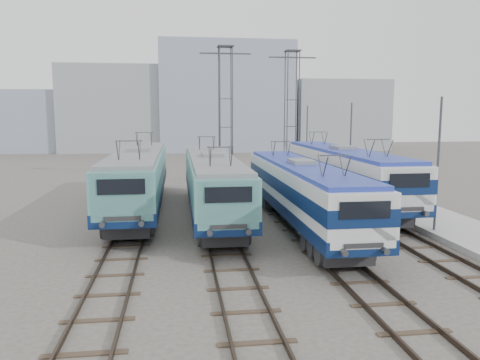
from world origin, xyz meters
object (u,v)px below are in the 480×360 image
(locomotive_far_left, at_px, (139,175))
(mast_mid, at_px, (350,150))
(mast_front, at_px, (438,167))
(mast_rear, at_px, (307,141))
(locomotive_center_right, at_px, (302,188))
(catenary_tower_east, at_px, (292,109))
(catenary_tower_west, at_px, (226,109))
(locomotive_far_right, at_px, (343,170))
(locomotive_center_left, at_px, (213,180))

(locomotive_far_left, distance_m, mast_mid, 15.88)
(mast_front, relative_size, mast_rear, 1.00)
(mast_front, bearing_deg, locomotive_center_right, 160.27)
(locomotive_center_right, height_order, mast_rear, mast_rear)
(catenary_tower_east, bearing_deg, mast_front, -84.55)
(mast_front, xyz_separation_m, mast_rear, (0.00, 24.00, 0.00))
(catenary_tower_west, height_order, mast_front, catenary_tower_west)
(catenary_tower_west, height_order, mast_rear, catenary_tower_west)
(locomotive_far_left, xyz_separation_m, mast_rear, (15.35, 15.89, 1.16))
(locomotive_far_left, distance_m, mast_front, 17.40)
(locomotive_far_left, bearing_deg, catenary_tower_east, 46.35)
(locomotive_far_left, xyz_separation_m, locomotive_center_right, (9.00, -5.83, -0.12))
(locomotive_far_left, height_order, mast_front, mast_front)
(catenary_tower_east, relative_size, mast_rear, 1.71)
(locomotive_far_left, relative_size, mast_mid, 2.69)
(catenary_tower_west, distance_m, catenary_tower_east, 6.80)
(locomotive_far_left, height_order, locomotive_far_right, locomotive_far_left)
(catenary_tower_west, bearing_deg, locomotive_center_right, -82.76)
(locomotive_center_left, height_order, mast_rear, mast_rear)
(locomotive_center_left, bearing_deg, locomotive_center_right, -38.25)
(locomotive_far_right, relative_size, mast_mid, 2.68)
(catenary_tower_east, bearing_deg, locomotive_center_right, -102.16)
(locomotive_far_left, distance_m, mast_rear, 22.12)
(catenary_tower_west, bearing_deg, mast_rear, 24.94)
(catenary_tower_east, distance_m, mast_mid, 10.69)
(locomotive_center_left, height_order, mast_mid, mast_mid)
(locomotive_center_left, xyz_separation_m, mast_front, (10.85, -5.83, 1.26))
(catenary_tower_east, distance_m, mast_rear, 4.28)
(mast_front, distance_m, mast_mid, 12.00)
(locomotive_center_left, relative_size, locomotive_center_right, 1.04)
(locomotive_center_left, bearing_deg, mast_rear, 59.16)
(locomotive_center_right, xyz_separation_m, mast_front, (6.35, -2.28, 1.28))
(locomotive_far_right, xyz_separation_m, mast_front, (1.85, -8.44, 1.11))
(locomotive_center_right, bearing_deg, locomotive_far_right, 53.87)
(locomotive_center_left, xyz_separation_m, locomotive_center_right, (4.50, -3.55, -0.02))
(locomotive_far_left, xyz_separation_m, mast_front, (15.35, -8.11, 1.16))
(locomotive_far_left, distance_m, locomotive_center_right, 10.73)
(locomotive_center_left, xyz_separation_m, catenary_tower_west, (2.25, 14.17, 4.40))
(locomotive_center_right, height_order, catenary_tower_west, catenary_tower_west)
(locomotive_center_right, distance_m, mast_mid, 11.68)
(locomotive_far_right, bearing_deg, locomotive_far_left, -178.60)
(locomotive_far_right, bearing_deg, mast_front, -77.64)
(catenary_tower_east, height_order, mast_mid, catenary_tower_east)
(mast_front, bearing_deg, mast_rear, 90.00)
(catenary_tower_east, xyz_separation_m, mast_rear, (2.10, 2.00, -3.14))
(locomotive_center_left, bearing_deg, locomotive_far_left, 153.07)
(catenary_tower_east, xyz_separation_m, mast_front, (2.10, -22.00, -3.14))
(locomotive_center_right, distance_m, catenary_tower_west, 18.40)
(catenary_tower_west, relative_size, mast_rear, 1.71)
(locomotive_center_left, height_order, catenary_tower_east, catenary_tower_east)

